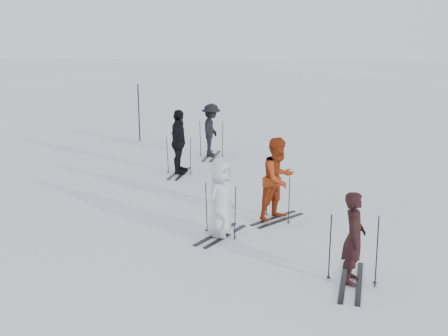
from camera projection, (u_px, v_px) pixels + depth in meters
name	position (u px, v px, depth m)	size (l,w,h in m)	color
ground	(217.00, 220.00, 12.94)	(120.00, 120.00, 0.00)	silver
skier_near_dark	(354.00, 239.00, 9.62)	(0.59, 0.39, 1.63)	black
skier_red	(278.00, 180.00, 12.76)	(0.93, 0.72, 1.91)	maroon
skier_grey	(221.00, 200.00, 11.82)	(0.79, 0.51, 1.61)	silver
skier_uphill_left	(179.00, 143.00, 16.77)	(1.13, 0.47, 1.92)	black
skier_uphill_far	(211.00, 131.00, 19.02)	(1.15, 0.66, 1.79)	black
skis_near_dark	(353.00, 248.00, 9.66)	(0.94, 1.77, 1.29)	black
skis_red	(278.00, 197.00, 12.86)	(0.81, 1.53, 1.12)	black
skis_grey	(221.00, 209.00, 11.87)	(0.86, 1.62, 1.18)	black
skis_uphill_left	(179.00, 155.00, 16.86)	(0.85, 1.60, 1.17)	black
skis_uphill_far	(211.00, 138.00, 19.08)	(0.91, 1.72, 1.26)	black
piste_marker	(139.00, 113.00, 21.52)	(0.05, 0.05, 2.20)	black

